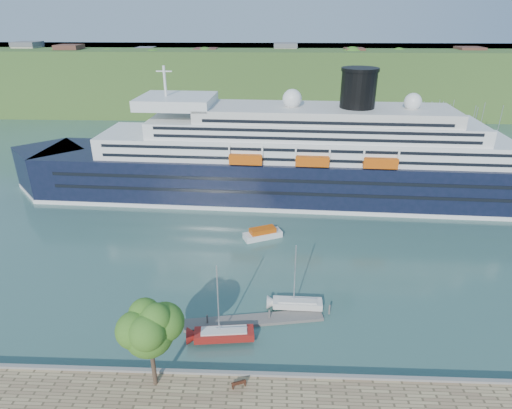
% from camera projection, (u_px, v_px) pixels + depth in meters
% --- Properties ---
extents(ground, '(400.00, 400.00, 0.00)m').
position_uv_depth(ground, '(216.00, 379.00, 46.90)').
color(ground, '#31574E').
rests_on(ground, ground).
extents(far_hillside, '(400.00, 50.00, 24.00)m').
position_uv_depth(far_hillside, '(260.00, 78.00, 173.94)').
color(far_hillside, '#365A24').
rests_on(far_hillside, ground).
extents(quay_coping, '(220.00, 0.50, 0.30)m').
position_uv_depth(quay_coping, '(216.00, 373.00, 46.24)').
color(quay_coping, slate).
rests_on(quay_coping, promenade).
extents(cruise_ship, '(121.75, 23.18, 27.19)m').
position_uv_depth(cruise_ship, '(291.00, 135.00, 87.63)').
color(cruise_ship, black).
rests_on(cruise_ship, ground).
extents(park_bench, '(1.71, 1.16, 1.01)m').
position_uv_depth(park_bench, '(239.00, 383.00, 44.53)').
color(park_bench, '#492315').
rests_on(park_bench, promenade).
extents(promenade_tree, '(6.68, 6.68, 11.06)m').
position_uv_depth(promenade_tree, '(150.00, 342.00, 42.85)').
color(promenade_tree, '#33671B').
rests_on(promenade_tree, promenade).
extents(floating_pontoon, '(18.19, 5.16, 0.40)m').
position_uv_depth(floating_pontoon, '(254.00, 320.00, 55.56)').
color(floating_pontoon, slate).
rests_on(floating_pontoon, ground).
extents(sailboat_red, '(8.19, 3.08, 10.32)m').
position_uv_depth(sailboat_red, '(223.00, 307.00, 50.19)').
color(sailboat_red, maroon).
rests_on(sailboat_red, ground).
extents(sailboat_white_far, '(7.37, 2.21, 9.45)m').
position_uv_depth(sailboat_white_far, '(299.00, 280.00, 55.94)').
color(sailboat_white_far, silver).
rests_on(sailboat_white_far, ground).
extents(tender_launch, '(7.24, 4.94, 1.90)m').
position_uv_depth(tender_launch, '(263.00, 233.00, 75.79)').
color(tender_launch, '#C54D0B').
rests_on(tender_launch, ground).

